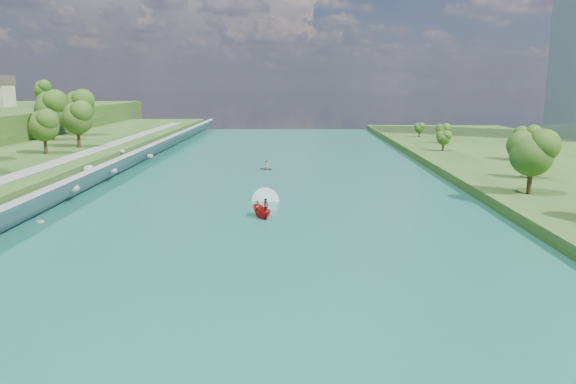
{
  "coord_description": "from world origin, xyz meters",
  "views": [
    {
      "loc": [
        3.42,
        -49.83,
        15.18
      ],
      "look_at": [
        2.57,
        15.78,
        2.5
      ],
      "focal_mm": 35.0,
      "sensor_mm": 36.0,
      "label": 1
    }
  ],
  "objects": [
    {
      "name": "river_water",
      "position": [
        0.0,
        20.0,
        0.05
      ],
      "size": [
        55.0,
        240.0,
        0.1
      ],
      "primitive_type": "cube",
      "color": "#1A6352",
      "rests_on": "ground"
    },
    {
      "name": "raft",
      "position": [
        -1.72,
        49.28,
        0.46
      ],
      "size": [
        3.11,
        2.99,
        1.65
      ],
      "rotation": [
        0.0,
        0.0,
        0.91
      ],
      "color": "gray",
      "rests_on": "river_water"
    },
    {
      "name": "riprap_bank",
      "position": [
        -25.84,
        19.28,
        1.8
      ],
      "size": [
        3.85,
        236.0,
        4.05
      ],
      "color": "slate",
      "rests_on": "ground"
    },
    {
      "name": "ground",
      "position": [
        0.0,
        0.0,
        0.0
      ],
      "size": [
        260.0,
        260.0,
        0.0
      ],
      "primitive_type": "plane",
      "color": "#2D5119",
      "rests_on": "ground"
    },
    {
      "name": "motorboat",
      "position": [
        -0.43,
        14.67,
        0.73
      ],
      "size": [
        3.6,
        18.81,
        2.1
      ],
      "rotation": [
        0.0,
        0.0,
        3.59
      ],
      "color": "red",
      "rests_on": "river_water"
    },
    {
      "name": "riverside_path",
      "position": [
        -32.5,
        20.0,
        3.55
      ],
      "size": [
        3.0,
        200.0,
        0.1
      ],
      "primitive_type": "cube",
      "color": "gray",
      "rests_on": "berm_west"
    }
  ]
}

